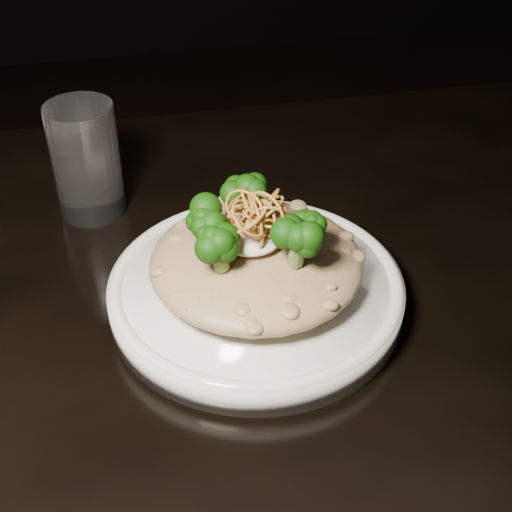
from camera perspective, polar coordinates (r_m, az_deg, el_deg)
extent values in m
cube|color=black|center=(0.65, -1.80, -5.83)|extent=(1.10, 0.80, 0.04)
cylinder|color=black|center=(1.28, 17.28, -4.62)|extent=(0.05, 0.05, 0.71)
cylinder|color=silver|center=(0.64, 0.00, -2.94)|extent=(0.26, 0.26, 0.03)
ellipsoid|color=brown|center=(0.62, 0.01, -0.46)|extent=(0.19, 0.19, 0.04)
ellipsoid|color=white|center=(0.60, -0.47, 1.60)|extent=(0.05, 0.05, 0.02)
cylinder|color=white|center=(0.76, -13.42, 7.42)|extent=(0.07, 0.07, 0.12)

